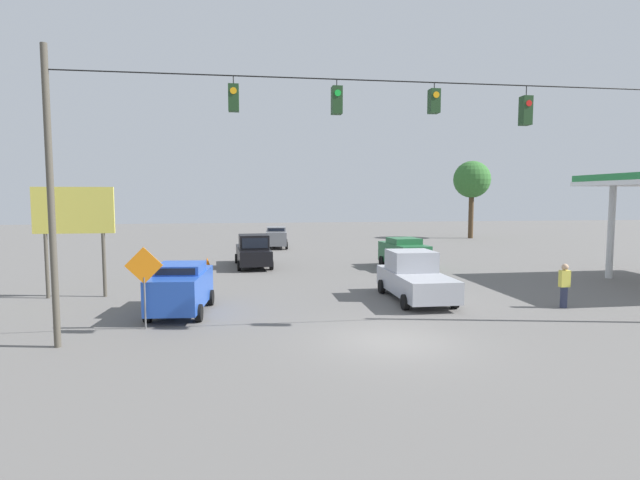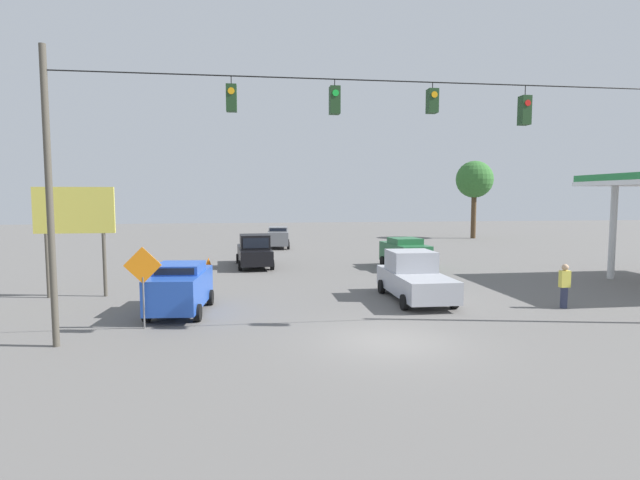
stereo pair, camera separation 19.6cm
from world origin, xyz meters
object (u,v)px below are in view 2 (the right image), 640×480
at_px(sedan_green_oncoming_far, 405,252).
at_px(pickup_truck_silver_crossing_near, 414,278).
at_px(sedan_blue_parked_shoulder, 180,287).
at_px(sedan_grey_withflow_deep, 278,237).
at_px(pedestrian, 564,286).
at_px(overhead_signal_span, 385,163).
at_px(work_zone_sign, 143,272).
at_px(traffic_cone_nearest, 176,305).
at_px(traffic_cone_second, 187,290).
at_px(tree_horizon_left, 475,180).
at_px(traffic_cone_third, 194,278).
at_px(traffic_cone_fourth, 200,269).
at_px(roadside_billboard, 74,218).
at_px(traffic_cone_fifth, 208,262).
at_px(pickup_truck_black_withflow_far, 254,252).

bearing_deg(sedan_green_oncoming_far, pickup_truck_silver_crossing_near, 74.97).
relative_size(sedan_blue_parked_shoulder, sedan_green_oncoming_far, 1.02).
relative_size(sedan_grey_withflow_deep, pedestrian, 2.46).
height_order(overhead_signal_span, sedan_green_oncoming_far, overhead_signal_span).
bearing_deg(work_zone_sign, overhead_signal_span, 167.67).
height_order(sedan_green_oncoming_far, work_zone_sign, work_zone_sign).
bearing_deg(pickup_truck_silver_crossing_near, pedestrian, 156.14).
bearing_deg(sedan_grey_withflow_deep, pickup_truck_silver_crossing_near, 101.73).
xyz_separation_m(traffic_cone_nearest, traffic_cone_second, (-0.04, -3.12, 0.00)).
bearing_deg(tree_horizon_left, sedan_grey_withflow_deep, 18.09).
bearing_deg(traffic_cone_third, overhead_signal_span, 124.50).
distance_m(pickup_truck_silver_crossing_near, traffic_cone_fourth, 13.26).
height_order(roadside_billboard, work_zone_sign, roadside_billboard).
relative_size(sedan_grey_withflow_deep, tree_horizon_left, 0.54).
xyz_separation_m(overhead_signal_span, traffic_cone_nearest, (7.28, -4.16, -5.36)).
bearing_deg(roadside_billboard, pickup_truck_silver_crossing_near, 169.98).
relative_size(sedan_grey_withflow_deep, traffic_cone_second, 7.96).
bearing_deg(sedan_green_oncoming_far, pedestrian, 104.46).
xyz_separation_m(traffic_cone_nearest, traffic_cone_third, (0.01, -6.45, 0.00)).
xyz_separation_m(traffic_cone_second, traffic_cone_fourth, (0.06, -6.46, 0.00)).
relative_size(traffic_cone_third, traffic_cone_fifth, 1.00).
height_order(overhead_signal_span, traffic_cone_fourth, overhead_signal_span).
bearing_deg(traffic_cone_fourth, traffic_cone_second, 90.56).
distance_m(traffic_cone_fourth, pedestrian, 19.12).
relative_size(overhead_signal_span, traffic_cone_fifth, 36.62).
bearing_deg(pedestrian, sedan_grey_withflow_deep, -67.94).
height_order(overhead_signal_span, pickup_truck_silver_crossing_near, overhead_signal_span).
distance_m(traffic_cone_second, traffic_cone_fourth, 6.46).
bearing_deg(tree_horizon_left, work_zone_sign, 50.60).
xyz_separation_m(traffic_cone_second, roadside_billboard, (4.91, -0.51, 3.29)).
bearing_deg(overhead_signal_span, traffic_cone_second, -45.14).
bearing_deg(pickup_truck_black_withflow_far, traffic_cone_fifth, -12.43).
bearing_deg(tree_horizon_left, overhead_signal_span, 61.09).
bearing_deg(tree_horizon_left, sedan_green_oncoming_far, 55.64).
distance_m(traffic_cone_nearest, pedestrian, 15.66).
xyz_separation_m(overhead_signal_span, traffic_cone_third, (7.29, -10.61, -5.36)).
height_order(sedan_green_oncoming_far, tree_horizon_left, tree_horizon_left).
height_order(sedan_grey_withflow_deep, roadside_billboard, roadside_billboard).
distance_m(sedan_green_oncoming_far, pedestrian, 12.13).
relative_size(sedan_green_oncoming_far, traffic_cone_fifth, 7.70).
bearing_deg(pickup_truck_black_withflow_far, pickup_truck_silver_crossing_near, 121.41).
bearing_deg(pickup_truck_silver_crossing_near, traffic_cone_third, -28.51).
relative_size(sedan_green_oncoming_far, traffic_cone_nearest, 7.70).
bearing_deg(sedan_blue_parked_shoulder, tree_horizon_left, -130.38).
relative_size(sedan_blue_parked_shoulder, work_zone_sign, 1.55).
bearing_deg(sedan_grey_withflow_deep, roadside_billboard, 63.41).
height_order(traffic_cone_nearest, traffic_cone_third, same).
bearing_deg(traffic_cone_second, pickup_truck_silver_crossing_near, 167.98).
distance_m(pickup_truck_black_withflow_far, work_zone_sign, 15.25).
bearing_deg(sedan_grey_withflow_deep, pedestrian, 112.06).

